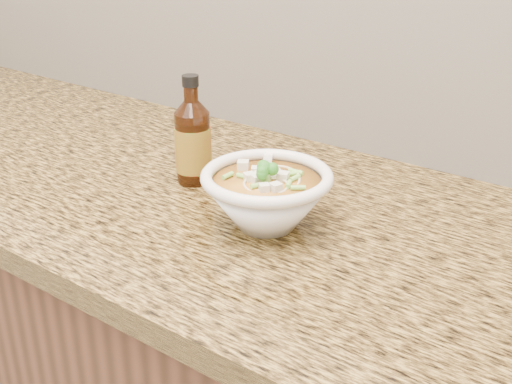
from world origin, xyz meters
The scene contains 3 objects.
counter_slab centered at (0.00, 1.68, 0.88)m, with size 4.00×0.68×0.04m, color #A2803B.
soup_bowl centered at (0.11, 1.62, 0.95)m, with size 0.20×0.21×0.11m.
hot_sauce_bottle centered at (-0.09, 1.68, 0.97)m, with size 0.07×0.07×0.19m.
Camera 1 is at (0.61, 0.90, 1.36)m, focal length 45.00 mm.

